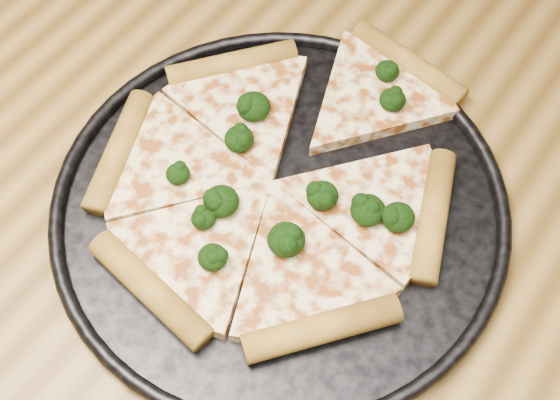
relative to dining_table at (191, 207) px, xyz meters
The scene contains 4 objects.
dining_table is the anchor object (origin of this frame).
pizza_pan 0.15m from the dining_table, ahead, with size 0.38×0.38×0.02m.
pizza 0.14m from the dining_table, 13.76° to the left, with size 0.32×0.36×0.02m.
broccoli_florets 0.16m from the dining_table, 11.94° to the left, with size 0.19×0.26×0.02m.
Camera 1 is at (0.30, -0.26, 1.31)m, focal length 49.07 mm.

